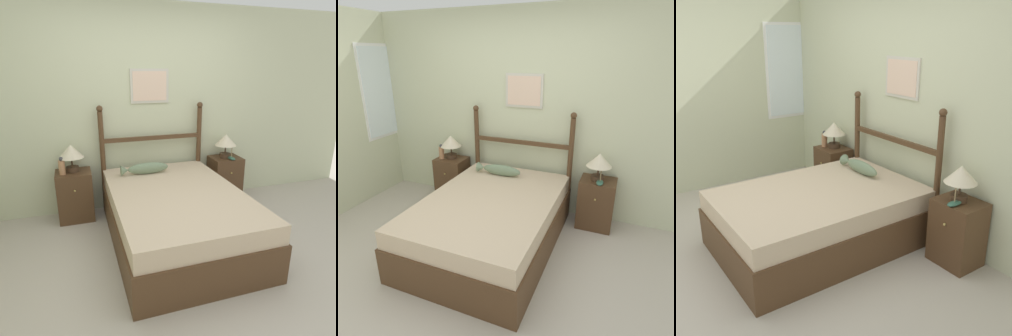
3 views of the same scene
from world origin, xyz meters
The scene contains 11 objects.
ground_plane centered at (0.00, 0.00, 0.00)m, with size 16.00×16.00×0.00m, color #B7AD9E.
wall_back centered at (0.00, 1.73, 1.28)m, with size 6.40×0.08×2.55m.
bed centered at (0.04, 0.65, 0.28)m, with size 1.36×1.96×0.57m.
headboard centered at (0.04, 1.60, 0.75)m, with size 1.37×0.08×1.37m.
nightstand_left centered at (-0.98, 1.50, 0.31)m, with size 0.41×0.37×0.61m.
nightstand_right centered at (1.06, 1.50, 0.31)m, with size 0.41×0.37×0.61m.
table_lamp_left centered at (-0.98, 1.51, 0.84)m, with size 0.29×0.29×0.33m.
table_lamp_right centered at (1.04, 1.49, 0.84)m, with size 0.29×0.29×0.33m.
bottle centered at (-1.09, 1.44, 0.71)m, with size 0.07×0.07×0.21m.
model_boat centered at (1.08, 1.38, 0.63)m, with size 0.08×0.16×0.19m.
fish_pillow centered at (-0.15, 1.29, 0.64)m, with size 0.58×0.13×0.14m.
Camera 2 is at (1.30, -1.92, 2.02)m, focal length 32.00 mm.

